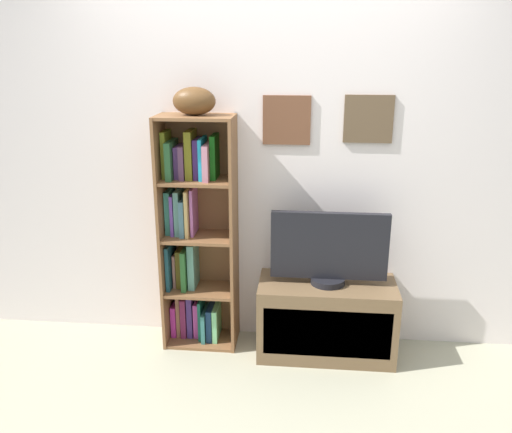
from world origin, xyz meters
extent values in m
cube|color=silver|center=(0.00, 1.13, 1.20)|extent=(4.80, 0.06, 2.41)
cube|color=brown|center=(0.13, 1.09, 1.52)|extent=(0.30, 0.02, 0.30)
cube|color=gray|center=(0.13, 1.09, 1.52)|extent=(0.25, 0.01, 0.25)
cube|color=brown|center=(0.63, 1.09, 1.53)|extent=(0.30, 0.02, 0.29)
cube|color=#CBAA88|center=(0.63, 1.09, 1.53)|extent=(0.25, 0.01, 0.24)
cube|color=brown|center=(-0.66, 0.95, 0.78)|extent=(0.02, 0.29, 1.56)
cube|color=brown|center=(-0.19, 0.95, 0.78)|extent=(0.02, 0.29, 1.56)
cube|color=brown|center=(-0.43, 1.10, 0.78)|extent=(0.48, 0.01, 1.56)
cube|color=brown|center=(-0.43, 0.95, 0.01)|extent=(0.44, 0.28, 0.02)
cube|color=brown|center=(-0.43, 0.95, 0.39)|extent=(0.44, 0.28, 0.02)
cube|color=brown|center=(-0.43, 0.95, 0.77)|extent=(0.44, 0.28, 0.02)
cube|color=brown|center=(-0.43, 0.95, 1.15)|extent=(0.44, 0.28, 0.02)
cube|color=brown|center=(-0.43, 0.95, 1.55)|extent=(0.44, 0.28, 0.02)
cube|color=#B42C91|center=(-0.63, 1.01, 0.13)|extent=(0.03, 0.16, 0.23)
cube|color=#8E5F44|center=(-0.59, 1.01, 0.18)|extent=(0.03, 0.15, 0.33)
cube|color=#6A1E46|center=(-0.55, 1.01, 0.16)|extent=(0.04, 0.17, 0.29)
cube|color=#40276B|center=(-0.51, 1.01, 0.18)|extent=(0.04, 0.16, 0.33)
cube|color=#B03E96|center=(-0.47, 1.01, 0.15)|extent=(0.04, 0.16, 0.25)
cube|color=#135041|center=(-0.43, 0.99, 0.16)|extent=(0.02, 0.19, 0.29)
cube|color=#2F6E6A|center=(-0.41, 0.98, 0.12)|extent=(0.03, 0.23, 0.21)
cube|color=#132D4E|center=(-0.37, 0.99, 0.14)|extent=(0.04, 0.21, 0.24)
cube|color=#73C784|center=(-0.33, 0.99, 0.14)|extent=(0.03, 0.21, 0.24)
cube|color=#1A4753|center=(-0.63, 0.98, 0.55)|extent=(0.02, 0.22, 0.31)
cube|color=#A2695C|center=(-0.60, 1.01, 0.52)|extent=(0.02, 0.16, 0.23)
cube|color=#584914|center=(-0.57, 1.01, 0.53)|extent=(0.04, 0.17, 0.26)
cube|color=#265B28|center=(-0.53, 0.98, 0.54)|extent=(0.03, 0.22, 0.28)
cube|color=#579280|center=(-0.48, 1.00, 0.56)|extent=(0.04, 0.19, 0.32)
cube|color=#337D6D|center=(-0.62, 1.01, 0.92)|extent=(0.04, 0.17, 0.29)
cube|color=#6841A4|center=(-0.59, 1.00, 0.91)|extent=(0.02, 0.18, 0.27)
cube|color=slate|center=(-0.56, 1.00, 0.93)|extent=(0.03, 0.19, 0.30)
cube|color=#476F7E|center=(-0.52, 0.98, 0.90)|extent=(0.03, 0.21, 0.24)
cube|color=tan|center=(-0.49, 0.98, 0.93)|extent=(0.02, 0.22, 0.31)
cube|color=#B768B9|center=(-0.46, 1.00, 0.93)|extent=(0.02, 0.18, 0.31)
cube|color=olive|center=(-0.63, 1.00, 1.30)|extent=(0.03, 0.17, 0.30)
cube|color=#26542E|center=(-0.59, 0.97, 1.28)|extent=(0.04, 0.23, 0.24)
cube|color=#53316B|center=(-0.55, 1.00, 1.26)|extent=(0.03, 0.18, 0.20)
cube|color=#50314C|center=(-0.51, 0.99, 1.26)|extent=(0.03, 0.21, 0.21)
cube|color=#636017|center=(-0.47, 0.99, 1.31)|extent=(0.04, 0.19, 0.30)
cube|color=#3A1F5A|center=(-0.42, 1.00, 1.28)|extent=(0.03, 0.18, 0.25)
cube|color=#1FA1CA|center=(-0.39, 0.99, 1.29)|extent=(0.02, 0.20, 0.26)
cube|color=#B7758A|center=(-0.35, 0.97, 1.27)|extent=(0.04, 0.24, 0.23)
cube|color=#104E10|center=(-0.32, 1.00, 1.29)|extent=(0.03, 0.18, 0.28)
ellipsoid|color=brown|center=(-0.43, 0.95, 1.64)|extent=(0.27, 0.18, 0.17)
cube|color=brown|center=(0.42, 0.89, 0.25)|extent=(0.88, 0.41, 0.50)
cube|color=#4D3B27|center=(0.42, 0.69, 0.25)|extent=(0.80, 0.01, 0.32)
cylinder|color=black|center=(0.42, 0.89, 0.52)|extent=(0.22, 0.22, 0.04)
cube|color=black|center=(0.42, 0.89, 0.76)|extent=(0.74, 0.04, 0.44)
cube|color=#AFCEED|center=(0.42, 0.88, 0.76)|extent=(0.70, 0.01, 0.40)
camera|label=1|loc=(0.26, -2.23, 1.95)|focal=36.94mm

